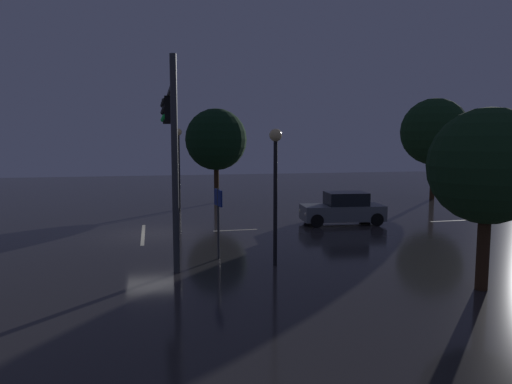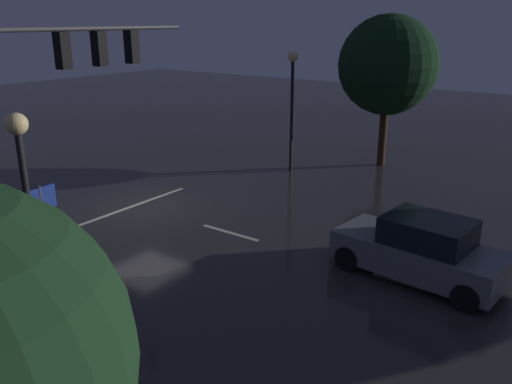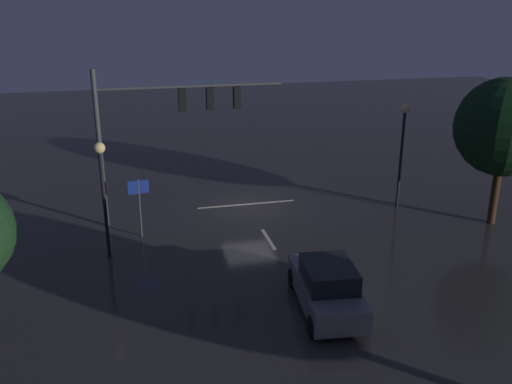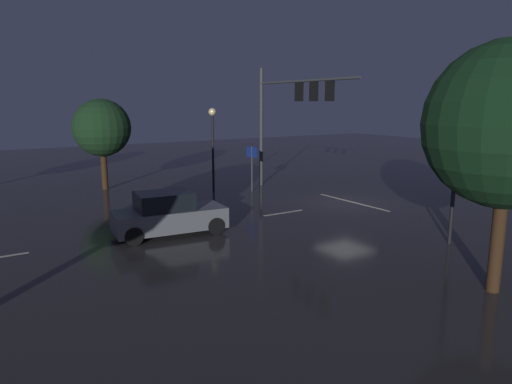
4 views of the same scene
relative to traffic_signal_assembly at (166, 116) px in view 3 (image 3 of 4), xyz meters
The scene contains 10 objects.
ground_plane 6.37m from the traffic_signal_assembly, 169.25° to the right, with size 80.00×80.00×0.00m, color #2D2B2B.
traffic_signal_assembly is the anchor object (origin of this frame).
lane_dash_far 7.11m from the traffic_signal_assembly, 140.13° to the left, with size 2.20×0.16×0.01m, color beige.
lane_dash_mid 11.21m from the traffic_signal_assembly, 112.85° to the left, with size 2.20×0.16×0.01m, color beige.
stop_bar 6.43m from the traffic_signal_assembly, 163.10° to the right, with size 5.00×0.16×0.01m, color beige.
car_approaching 11.00m from the traffic_signal_assembly, 115.51° to the left, with size 2.27×4.50×1.70m.
street_lamp_left_kerb 11.26m from the traffic_signal_assembly, behind, with size 0.44×0.44×5.21m.
street_lamp_right_kerb 4.73m from the traffic_signal_assembly, 50.80° to the left, with size 0.44×0.44×4.79m.
route_sign 3.77m from the traffic_signal_assembly, 48.40° to the left, with size 0.90×0.18×2.64m.
tree_left_near 14.99m from the traffic_signal_assembly, 165.19° to the left, with size 4.39×4.39×6.75m.
Camera 3 is at (5.69, 25.53, 10.03)m, focal length 39.22 mm.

